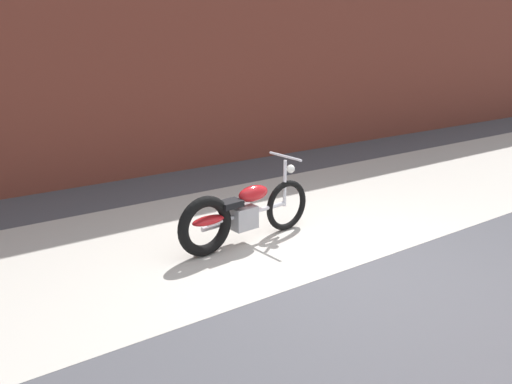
% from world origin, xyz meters
% --- Properties ---
extents(ground_plane, '(80.00, 80.00, 0.00)m').
position_xyz_m(ground_plane, '(0.00, 0.00, 0.00)').
color(ground_plane, '#47474C').
extents(sidewalk_slab, '(36.00, 3.50, 0.01)m').
position_xyz_m(sidewalk_slab, '(0.00, 1.75, 0.00)').
color(sidewalk_slab, '#B2ADA3').
rests_on(sidewalk_slab, ground).
extents(brick_building_wall, '(36.00, 0.50, 5.18)m').
position_xyz_m(brick_building_wall, '(0.00, 5.20, 2.59)').
color(brick_building_wall, brown).
rests_on(brick_building_wall, ground).
extents(motorcycle_red, '(2.01, 0.58, 1.03)m').
position_xyz_m(motorcycle_red, '(-0.57, 1.29, 0.40)').
color(motorcycle_red, black).
rests_on(motorcycle_red, ground).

